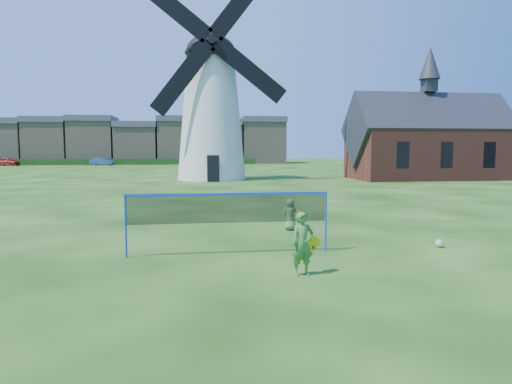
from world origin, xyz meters
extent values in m
plane|color=black|center=(0.00, 0.00, 0.00)|extent=(220.00, 220.00, 0.00)
ellipsoid|color=black|center=(0.09, 27.75, 10.67)|extent=(4.19, 4.19, 3.14)
cylinder|color=black|center=(0.09, 27.75, 10.67)|extent=(4.34, 4.34, 0.17)
cube|color=black|center=(0.09, 24.89, 1.07)|extent=(0.97, 0.12, 2.13)
cube|color=black|center=(0.09, 25.48, 4.85)|extent=(0.68, 0.12, 0.87)
cube|color=black|center=(0.09, 25.95, 7.95)|extent=(0.58, 0.12, 0.78)
cylinder|color=black|center=(0.09, 25.71, 11.25)|extent=(0.68, 1.16, 0.68)
cylinder|color=black|center=(0.09, 30.18, 11.54)|extent=(2.13, 0.12, 2.13)
cylinder|color=black|center=(0.09, 29.69, 11.54)|extent=(0.14, 1.75, 0.14)
cube|color=black|center=(2.41, 25.47, 14.24)|extent=(5.24, 0.10, 6.19)
cube|color=black|center=(-2.90, 25.47, 13.57)|extent=(6.19, 0.10, 5.24)
cube|color=black|center=(-2.24, 25.47, 8.26)|extent=(5.24, 0.10, 6.19)
cube|color=black|center=(3.07, 25.47, 8.93)|extent=(6.19, 0.10, 5.24)
cube|color=brown|center=(18.82, 25.97, 2.14)|extent=(12.84, 6.42, 4.28)
cube|color=#2D3035|center=(18.82, 25.97, 4.28)|extent=(13.48, 6.54, 6.54)
cube|color=#2D3035|center=(18.82, 25.97, 8.08)|extent=(1.07, 1.07, 1.07)
cone|color=#2D3035|center=(18.82, 25.97, 10.01)|extent=(1.82, 1.82, 2.78)
cube|color=black|center=(15.07, 22.81, 2.14)|extent=(1.07, 0.11, 2.14)
cube|color=black|center=(18.82, 22.81, 2.14)|extent=(1.07, 0.11, 2.14)
cube|color=black|center=(22.56, 22.81, 2.14)|extent=(1.07, 0.11, 2.14)
cylinder|color=blue|center=(-3.08, -0.16, 0.78)|extent=(0.05, 0.05, 1.55)
cylinder|color=blue|center=(1.92, -0.16, 0.78)|extent=(0.05, 0.05, 1.55)
cube|color=black|center=(-0.58, -0.16, 1.15)|extent=(5.00, 0.02, 0.70)
cube|color=blue|center=(-0.58, -0.16, 1.52)|extent=(5.00, 0.02, 0.06)
imported|color=#3D8133|center=(0.80, -2.24, 0.67)|extent=(0.54, 0.42, 1.34)
cylinder|color=yellow|center=(1.08, -2.06, 0.65)|extent=(0.28, 0.02, 0.28)
cube|color=yellow|center=(1.08, -2.06, 0.48)|extent=(0.03, 0.02, 0.20)
imported|color=#599347|center=(1.67, 2.95, 0.52)|extent=(0.51, 0.34, 1.03)
cylinder|color=yellow|center=(1.89, 2.73, 0.53)|extent=(0.28, 0.02, 0.28)
cube|color=yellow|center=(1.89, 2.73, 0.36)|extent=(0.03, 0.02, 0.20)
sphere|color=green|center=(5.09, -0.13, 0.11)|extent=(0.22, 0.22, 0.22)
cube|color=tan|center=(-34.09, 72.00, 3.39)|extent=(7.77, 8.00, 6.77)
cube|color=#4C4C54|center=(-34.09, 72.00, 7.27)|extent=(8.07, 8.40, 1.00)
cube|color=tan|center=(-26.46, 72.00, 3.53)|extent=(6.88, 8.00, 7.06)
cube|color=#4C4C54|center=(-26.46, 72.00, 7.56)|extent=(7.18, 8.40, 1.00)
cube|color=tan|center=(-19.05, 72.00, 3.66)|extent=(7.34, 8.00, 7.31)
cube|color=#4C4C54|center=(-19.05, 72.00, 7.81)|extent=(7.64, 8.40, 1.00)
cube|color=tan|center=(-11.53, 72.00, 3.19)|extent=(7.10, 8.00, 6.38)
cube|color=#4C4C54|center=(-11.53, 72.00, 6.88)|extent=(7.40, 8.40, 1.00)
cube|color=tan|center=(-4.02, 72.00, 3.69)|extent=(7.33, 8.00, 7.38)
cube|color=#4C4C54|center=(-4.02, 72.00, 7.88)|extent=(7.63, 8.40, 1.00)
cube|color=tan|center=(3.49, 72.00, 3.43)|extent=(7.09, 8.00, 6.87)
cube|color=#4C4C54|center=(3.49, 72.00, 7.37)|extent=(7.39, 8.40, 1.00)
cube|color=tan|center=(11.15, 72.00, 3.70)|extent=(7.64, 8.00, 7.40)
cube|color=#4C4C54|center=(11.15, 72.00, 7.90)|extent=(7.94, 8.40, 1.00)
cube|color=#193814|center=(-22.00, 66.00, 0.50)|extent=(62.00, 0.80, 1.00)
imported|color=maroon|center=(-30.19, 63.38, 0.65)|extent=(4.12, 2.60, 1.31)
imported|color=navy|center=(-16.10, 63.83, 0.62)|extent=(3.94, 2.05, 1.24)
camera|label=1|loc=(-1.41, -11.25, 2.64)|focal=31.61mm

